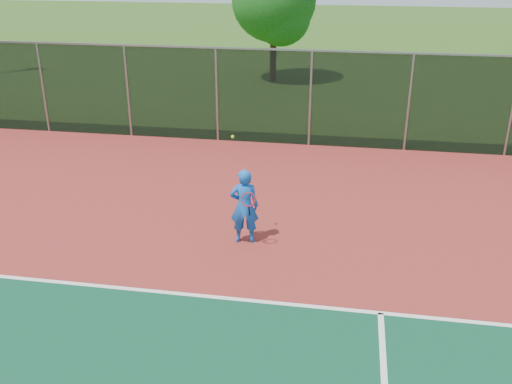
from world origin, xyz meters
TOP-DOWN VIEW (x-y plane):
  - court_apron at (0.00, 2.00)m, footprint 30.00×20.00m
  - fence_back at (0.00, 12.00)m, footprint 30.00×0.06m
  - tennis_player at (-0.83, 5.23)m, footprint 0.66×0.66m
  - tree_back_left at (-2.37, 21.19)m, footprint 3.84×3.84m

SIDE VIEW (x-z plane):
  - court_apron at x=0.00m, z-range 0.00..0.02m
  - tennis_player at x=-0.83m, z-range -0.33..2.04m
  - fence_back at x=0.00m, z-range 0.05..3.08m
  - tree_back_left at x=-2.37m, z-range 0.72..6.36m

